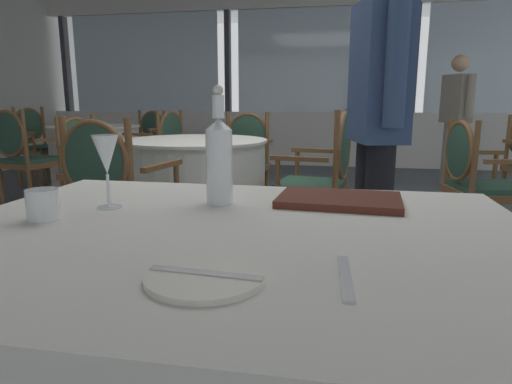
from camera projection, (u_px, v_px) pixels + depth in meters
ground_plane at (277, 258)px, 2.95m from camera, size 15.30×15.30×0.00m
window_wall_far at (317, 98)px, 6.98m from camera, size 9.22×0.14×2.67m
foreground_table at (232, 381)px, 1.05m from camera, size 1.33×1.02×0.75m
side_plate at (206, 277)px, 0.70m from camera, size 0.19×0.19×0.01m
butter_knife at (205, 273)px, 0.70m from camera, size 0.19×0.03×0.00m
dinner_fork at (346, 277)px, 0.70m from camera, size 0.03×0.18×0.00m
water_bottle at (219, 158)px, 1.20m from camera, size 0.07×0.07×0.32m
wine_glass at (106, 157)px, 1.14m from camera, size 0.07×0.07×0.19m
water_tumbler at (43, 204)px, 1.05m from camera, size 0.07×0.07×0.07m
menu_book at (339, 200)px, 1.22m from camera, size 0.34×0.24×0.02m
background_table_0 at (196, 189)px, 3.32m from camera, size 1.06×1.06×0.75m
dining_chair_0_0 at (91, 162)px, 3.60m from camera, size 0.53×0.59×0.91m
dining_chair_0_1 at (113, 189)px, 2.40m from camera, size 0.59×0.53×0.95m
dining_chair_0_2 at (324, 172)px, 2.96m from camera, size 0.53×0.59×0.97m
dining_chair_0_3 at (243, 154)px, 4.17m from camera, size 0.59×0.53×0.93m
dining_chair_1_0 at (477, 177)px, 2.95m from camera, size 0.53×0.59×0.91m
background_table_2 at (96, 159)px, 5.09m from camera, size 1.01×1.01×0.75m
dining_chair_2_0 at (22, 151)px, 4.22m from camera, size 0.61×0.56×0.96m
dining_chair_2_1 at (162, 146)px, 4.67m from camera, size 0.56×0.61×0.93m
dining_chair_2_2 at (147, 139)px, 5.88m from camera, size 0.61×0.56×0.90m
dining_chair_2_3 at (37, 140)px, 5.44m from camera, size 0.56×0.61×0.96m
diner_person_0 at (456, 113)px, 5.37m from camera, size 0.34×0.49×1.56m
diner_person_1 at (377, 111)px, 2.06m from camera, size 0.27×0.52×1.71m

